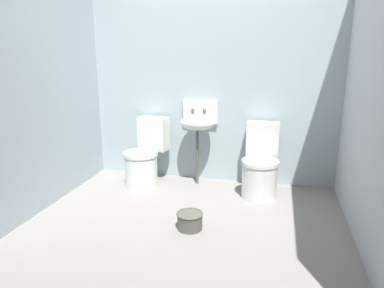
% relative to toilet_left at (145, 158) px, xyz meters
% --- Properties ---
extents(ground_plane, '(3.34, 2.98, 0.08)m').
position_rel_toilet_left_xyz_m(ground_plane, '(0.73, -0.94, -0.36)').
color(ground_plane, gray).
extents(wall_back, '(3.34, 0.10, 2.34)m').
position_rel_toilet_left_xyz_m(wall_back, '(0.73, 0.40, 0.85)').
color(wall_back, '#A2B5BC').
rests_on(wall_back, ground).
extents(wall_left, '(0.10, 2.78, 2.34)m').
position_rel_toilet_left_xyz_m(wall_left, '(-0.79, -0.84, 0.85)').
color(wall_left, '#A2B2BD').
rests_on(wall_left, ground).
extents(wall_right, '(0.10, 2.78, 2.34)m').
position_rel_toilet_left_xyz_m(wall_right, '(2.25, -0.84, 0.85)').
color(wall_right, '#A8AEB6').
rests_on(wall_right, ground).
extents(toilet_left, '(0.49, 0.65, 0.78)m').
position_rel_toilet_left_xyz_m(toilet_left, '(0.00, 0.00, 0.00)').
color(toilet_left, white).
rests_on(toilet_left, ground).
extents(toilet_right, '(0.40, 0.59, 0.78)m').
position_rel_toilet_left_xyz_m(toilet_right, '(1.35, -0.00, 0.00)').
color(toilet_right, silver).
rests_on(toilet_right, ground).
extents(sink, '(0.42, 0.35, 0.99)m').
position_rel_toilet_left_xyz_m(sink, '(0.60, 0.19, 0.43)').
color(sink, '#505148').
rests_on(sink, ground).
extents(bucket, '(0.24, 0.24, 0.15)m').
position_rel_toilet_left_xyz_m(bucket, '(0.79, -0.96, -0.24)').
color(bucket, '#505148').
rests_on(bucket, ground).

